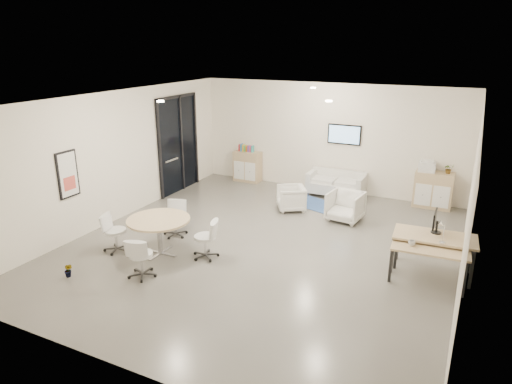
{
  "coord_description": "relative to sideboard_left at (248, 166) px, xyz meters",
  "views": [
    {
      "loc": [
        3.92,
        -8.4,
        4.3
      ],
      "look_at": [
        -0.37,
        0.4,
        1.07
      ],
      "focal_mm": 32.0,
      "sensor_mm": 36.0,
      "label": 1
    }
  ],
  "objects": [
    {
      "name": "wall_tv",
      "position": [
        3.05,
        0.21,
        1.27
      ],
      "size": [
        0.98,
        0.06,
        0.58
      ],
      "color": "black",
      "rests_on": "room_shell"
    },
    {
      "name": "artwork",
      "position": [
        -1.42,
        -5.85,
        1.06
      ],
      "size": [
        0.05,
        0.54,
        1.04
      ],
      "color": "black",
      "rests_on": "room_shell"
    },
    {
      "name": "cup",
      "position": [
        5.68,
        -4.46,
        0.29
      ],
      "size": [
        0.15,
        0.14,
        0.12
      ],
      "primitive_type": "imported",
      "rotation": [
        0.0,
        0.0,
        -0.41
      ],
      "color": "white",
      "rests_on": "desk_front"
    },
    {
      "name": "glass_door",
      "position": [
        -1.4,
        -1.74,
        1.02
      ],
      "size": [
        0.09,
        1.9,
        2.85
      ],
      "color": "black",
      "rests_on": "room_shell"
    },
    {
      "name": "desk_rear",
      "position": [
        6.04,
        -3.97,
        0.22
      ],
      "size": [
        1.56,
        0.85,
        0.79
      ],
      "rotation": [
        0.0,
        0.0,
        0.06
      ],
      "color": "tan",
      "rests_on": "room_shell"
    },
    {
      "name": "blue_rug",
      "position": [
        2.65,
        -1.16,
        -0.48
      ],
      "size": [
        1.58,
        1.28,
        0.01
      ],
      "primitive_type": "cube",
      "rotation": [
        0.0,
        0.0,
        -0.3
      ],
      "color": "#315097",
      "rests_on": "room_shell"
    },
    {
      "name": "ceiling_spots",
      "position": [
        2.35,
        -3.42,
        2.7
      ],
      "size": [
        3.14,
        4.14,
        0.03
      ],
      "color": "#FFEAC6",
      "rests_on": "room_shell"
    },
    {
      "name": "monitor",
      "position": [
        6.0,
        -3.82,
        0.54
      ],
      "size": [
        0.2,
        0.5,
        0.44
      ],
      "color": "black",
      "rests_on": "desk_rear"
    },
    {
      "name": "armchair_left",
      "position": [
        2.27,
        -1.89,
        -0.12
      ],
      "size": [
        0.92,
        0.94,
        0.72
      ],
      "primitive_type": "imported",
      "rotation": [
        0.0,
        0.0,
        -1.03
      ],
      "color": "silver",
      "rests_on": "room_shell"
    },
    {
      "name": "plant_floor",
      "position": [
        -0.19,
        -7.2,
        -0.42
      ],
      "size": [
        0.23,
        0.32,
        0.13
      ],
      "primitive_type": "imported",
      "rotation": [
        0.0,
        0.0,
        0.28
      ],
      "color": "#3F7F3F",
      "rests_on": "room_shell"
    },
    {
      "name": "plant_cabinet",
      "position": [
        5.96,
        0.01,
        0.61
      ],
      "size": [
        0.33,
        0.34,
        0.21
      ],
      "primitive_type": "imported",
      "rotation": [
        0.0,
        0.0,
        0.43
      ],
      "color": "#3F7F3F",
      "rests_on": "sideboard_right"
    },
    {
      "name": "books",
      "position": [
        -0.04,
        0.0,
        0.6
      ],
      "size": [
        0.5,
        0.14,
        0.22
      ],
      "color": "red",
      "rests_on": "sideboard_left"
    },
    {
      "name": "loveseat",
      "position": [
        3.01,
        -0.16,
        -0.15
      ],
      "size": [
        1.62,
        0.81,
        0.61
      ],
      "rotation": [
        0.0,
        0.0,
        0.0
      ],
      "color": "silver",
      "rests_on": "room_shell"
    },
    {
      "name": "sideboard_left",
      "position": [
        0.0,
        0.0,
        0.0
      ],
      "size": [
        0.86,
        0.45,
        0.97
      ],
      "color": "tan",
      "rests_on": "room_shell"
    },
    {
      "name": "sideboard_right",
      "position": [
        5.65,
        -0.01,
        0.01
      ],
      "size": [
        0.99,
        0.48,
        0.99
      ],
      "color": "tan",
      "rests_on": "room_shell"
    },
    {
      "name": "meeting_chairs",
      "position": [
        0.77,
        -5.6,
        -0.07
      ],
      "size": [
        2.61,
        2.61,
        0.82
      ],
      "color": "white",
      "rests_on": "room_shell"
    },
    {
      "name": "printer",
      "position": [
        5.42,
        -0.01,
        0.65
      ],
      "size": [
        0.46,
        0.39,
        0.31
      ],
      "rotation": [
        0.0,
        0.0,
        0.07
      ],
      "color": "white",
      "rests_on": "sideboard_right"
    },
    {
      "name": "room_shell",
      "position": [
        2.55,
        -4.25,
        1.12
      ],
      "size": [
        9.6,
        10.6,
        4.8
      ],
      "color": "#5D5B54",
      "rests_on": "ground"
    },
    {
      "name": "armchair_right",
      "position": [
        3.77,
        -2.0,
        -0.07
      ],
      "size": [
        0.88,
        0.83,
        0.82
      ],
      "primitive_type": "imported",
      "rotation": [
        0.0,
        0.0,
        -0.11
      ],
      "color": "silver",
      "rests_on": "room_shell"
    },
    {
      "name": "round_table",
      "position": [
        0.77,
        -5.6,
        0.24
      ],
      "size": [
        1.32,
        1.32,
        0.8
      ],
      "color": "tan",
      "rests_on": "room_shell"
    },
    {
      "name": "desk_front",
      "position": [
        6.01,
        -4.39,
        0.16
      ],
      "size": [
        1.41,
        0.77,
        0.71
      ],
      "rotation": [
        0.0,
        0.0,
        0.06
      ],
      "color": "tan",
      "rests_on": "room_shell"
    }
  ]
}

